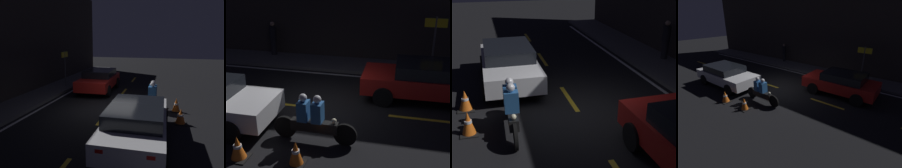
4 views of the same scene
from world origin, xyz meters
TOP-DOWN VIEW (x-y plane):
  - ground_plane at (0.00, 0.00)m, footprint 56.00×56.00m
  - raised_curb at (0.00, 4.60)m, footprint 28.00×2.04m
  - building_front at (0.00, 5.77)m, footprint 28.00×0.30m
  - lane_dash_a at (-10.00, 0.00)m, footprint 2.00×0.14m
  - lane_dash_b at (-5.50, 0.00)m, footprint 2.00×0.14m
  - lane_dash_c at (-1.00, 0.00)m, footprint 2.00×0.14m
  - lane_dash_d at (3.50, 0.00)m, footprint 2.00×0.14m
  - lane_solid_kerb at (0.00, 3.33)m, footprint 25.20×0.14m
  - sedan_white at (-3.06, -1.71)m, footprint 4.54×2.03m
  - taxi_red at (3.55, 1.61)m, footprint 4.23×2.11m
  - motorcycle at (0.57, -1.99)m, footprint 2.38×0.37m
  - traffic_cone_near at (-1.00, -3.23)m, footprint 0.51×0.51m
  - traffic_cone_mid at (0.51, -3.11)m, footprint 0.46×0.46m
  - pedestrian at (-3.81, 5.17)m, footprint 0.34×0.34m
  - shop_sign at (3.93, 4.18)m, footprint 0.90×0.08m

SIDE VIEW (x-z plane):
  - ground_plane at x=0.00m, z-range 0.00..0.00m
  - lane_solid_kerb at x=0.00m, z-range 0.00..0.01m
  - lane_dash_a at x=-10.00m, z-range 0.00..0.01m
  - lane_dash_b at x=-5.50m, z-range 0.00..0.01m
  - lane_dash_c at x=-1.00m, z-range 0.00..0.01m
  - lane_dash_d at x=3.50m, z-range 0.00..0.01m
  - raised_curb at x=0.00m, z-range 0.00..0.14m
  - traffic_cone_near at x=-1.00m, z-range -0.01..0.62m
  - traffic_cone_mid at x=0.51m, z-range -0.01..0.63m
  - motorcycle at x=0.57m, z-range -0.05..1.35m
  - sedan_white at x=-3.06m, z-range 0.07..1.42m
  - taxi_red at x=3.55m, z-range 0.07..1.44m
  - pedestrian at x=-3.81m, z-range 0.15..1.83m
  - shop_sign at x=3.93m, z-range 0.62..3.02m
  - building_front at x=0.00m, z-range 0.00..7.33m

